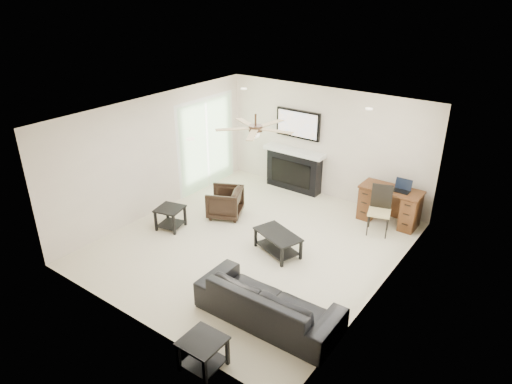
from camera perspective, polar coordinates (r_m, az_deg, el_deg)
room_shell at (r=7.97m, az=0.93°, el=3.81°), size 5.50×5.54×2.52m
sofa at (r=6.82m, az=1.57°, el=-13.56°), size 2.18×0.88×0.63m
armchair at (r=9.61m, az=-3.91°, el=-1.30°), size 0.91×0.90×0.63m
coffee_table at (r=8.39m, az=2.72°, el=-6.39°), size 1.02×0.78×0.40m
end_table_near at (r=6.22m, az=-6.61°, el=-19.45°), size 0.53×0.53×0.45m
end_table_left at (r=9.32m, az=-10.64°, el=-3.21°), size 0.60×0.60×0.45m
fireplace_unit at (r=10.64m, az=4.80°, el=5.09°), size 1.52×0.34×1.91m
desk at (r=9.70m, az=16.33°, el=-1.63°), size 1.22×0.56×0.76m
desk_chair at (r=9.19m, az=15.17°, el=-2.30°), size 0.53×0.54×0.97m
laptop at (r=9.43m, az=17.76°, el=0.70°), size 0.33×0.24×0.23m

